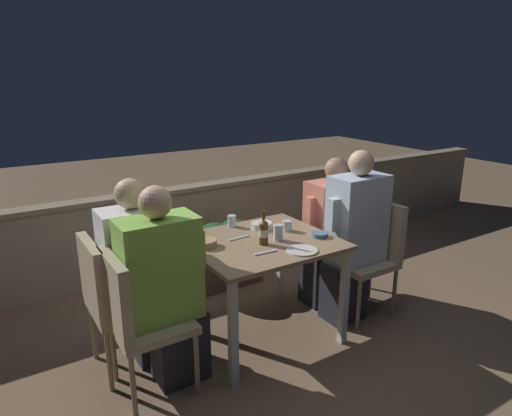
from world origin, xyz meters
TOP-DOWN VIEW (x-y plane):
  - ground_plane at (0.00, 0.00)m, footprint 16.00×16.00m
  - parapet_wall at (0.00, 1.51)m, footprint 9.00×0.18m
  - dining_table at (0.00, 0.00)m, footprint 1.00×0.88m
  - planter_hedge at (0.13, 0.93)m, footprint 0.76×0.47m
  - chair_left_near at (-0.97, -0.13)m, footprint 0.45×0.45m
  - person_green_blouse at (-0.76, -0.13)m, footprint 0.51×0.26m
  - chair_left_far at (-1.02, 0.17)m, footprint 0.45×0.45m
  - person_white_polo at (-0.81, 0.17)m, footprint 0.49×0.26m
  - chair_right_near at (0.96, -0.13)m, footprint 0.45×0.45m
  - person_blue_shirt at (0.76, -0.13)m, footprint 0.50×0.26m
  - chair_right_far at (1.01, 0.18)m, footprint 0.45×0.45m
  - person_coral_top at (0.80, 0.18)m, footprint 0.52×0.26m
  - beer_bottle at (-0.03, -0.07)m, footprint 0.06×0.06m
  - plate_0 at (0.12, -0.31)m, footprint 0.21×0.21m
  - bowl_0 at (-0.38, 0.11)m, footprint 0.16×0.16m
  - bowl_1 at (0.14, 0.21)m, footprint 0.16×0.16m
  - bowl_2 at (0.40, -0.16)m, footprint 0.12×0.12m
  - glass_cup_0 at (0.27, 0.07)m, footprint 0.07×0.07m
  - glass_cup_1 at (0.10, -0.06)m, footprint 0.07×0.07m
  - glass_cup_2 at (-0.02, 0.37)m, footprint 0.06×0.06m
  - fork_0 at (-0.10, -0.21)m, footprint 0.17×0.03m
  - fork_1 at (-0.11, 0.12)m, footprint 0.17×0.03m

SIDE VIEW (x-z plane):
  - ground_plane at x=0.00m, z-range 0.00..0.00m
  - planter_hedge at x=0.13m, z-range 0.04..0.62m
  - parapet_wall at x=0.00m, z-range 0.01..0.82m
  - chair_left_near at x=-0.97m, z-range 0.09..1.00m
  - chair_left_far at x=-1.02m, z-range 0.09..1.00m
  - chair_right_near at x=0.96m, z-range 0.09..1.00m
  - chair_right_far at x=1.01m, z-range 0.09..1.00m
  - person_coral_top at x=0.80m, z-range 0.00..1.23m
  - person_white_polo at x=-0.81m, z-range 0.00..1.27m
  - person_green_blouse at x=-0.76m, z-range 0.00..1.28m
  - dining_table at x=0.00m, z-range 0.28..1.04m
  - person_blue_shirt at x=0.76m, z-range 0.00..1.34m
  - fork_0 at x=-0.10m, z-range 0.75..0.76m
  - fork_1 at x=-0.11m, z-range 0.75..0.76m
  - plate_0 at x=0.12m, z-range 0.75..0.76m
  - bowl_2 at x=0.40m, z-range 0.76..0.79m
  - bowl_0 at x=-0.38m, z-range 0.76..0.81m
  - bowl_1 at x=0.14m, z-range 0.76..0.81m
  - glass_cup_0 at x=0.27m, z-range 0.75..0.83m
  - glass_cup_2 at x=-0.02m, z-range 0.75..0.84m
  - glass_cup_1 at x=0.10m, z-range 0.75..0.87m
  - beer_bottle at x=-0.03m, z-range 0.73..0.97m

